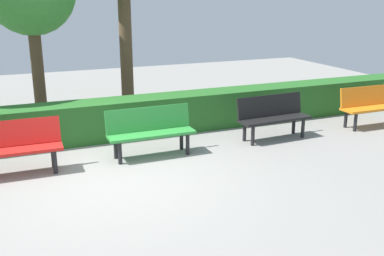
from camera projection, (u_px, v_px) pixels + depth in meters
ground_plane at (110, 179)px, 7.10m from camera, size 21.52×21.52×0.00m
bench_orange at (372, 104)px, 9.83m from camera, size 1.53×0.49×0.86m
bench_black at (273, 115)px, 8.96m from camera, size 1.50×0.52×0.86m
bench_green at (150, 129)px, 8.00m from camera, size 1.54×0.46×0.86m
bench_red at (9, 146)px, 7.14m from camera, size 1.63×0.50×0.86m
hedge_row at (138, 116)px, 9.21m from camera, size 17.52×0.68×0.77m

